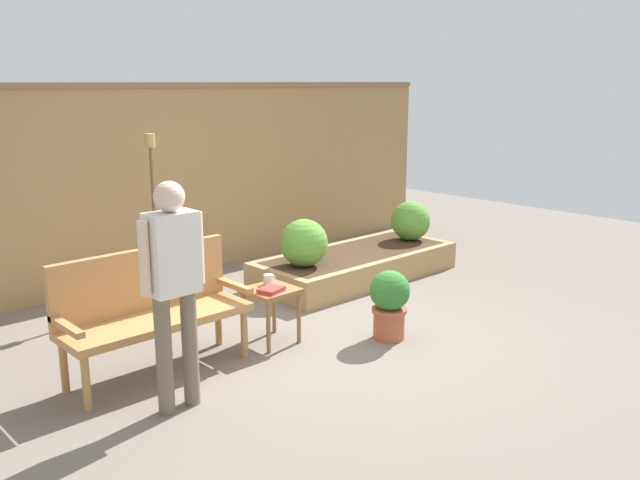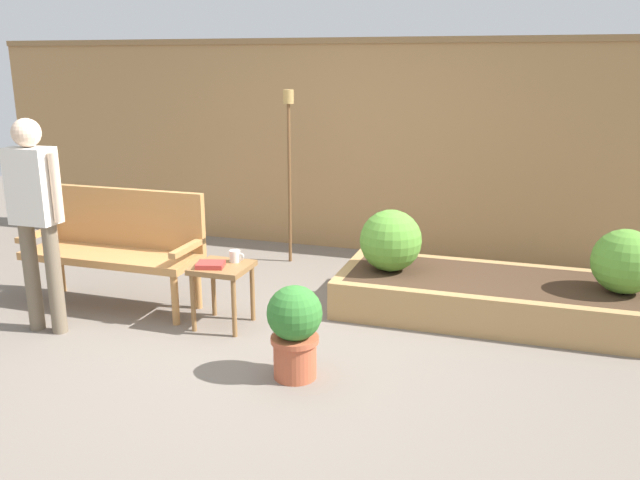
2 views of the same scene
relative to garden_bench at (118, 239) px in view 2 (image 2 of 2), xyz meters
The scene contains 12 objects.
ground_plane 1.54m from the garden_bench, 16.39° to the right, with size 14.00×14.00×0.00m, color #70665B.
fence_back 2.65m from the garden_bench, 57.85° to the left, with size 8.40×0.14×2.16m.
garden_bench is the anchor object (origin of this frame).
side_table 1.04m from the garden_bench, 10.19° to the right, with size 0.40×0.40×0.48m.
cup_on_table 1.08m from the garden_bench, ahead, with size 0.12×0.08×0.09m.
book_on_table 0.99m from the garden_bench, 14.95° to the right, with size 0.20×0.16×0.04m, color #B2332D.
potted_boxwood 2.00m from the garden_bench, 23.96° to the right, with size 0.35×0.35×0.61m.
raised_planter_bed 3.03m from the garden_bench, 12.68° to the left, with size 2.40×1.00×0.30m.
shrub_near_bench 2.20m from the garden_bench, 16.47° to the left, with size 0.50×0.50×0.50m.
shrub_far_corner 3.89m from the garden_bench, ahead, with size 0.47×0.47×0.47m.
tiki_torch 1.88m from the garden_bench, 58.92° to the left, with size 0.10×0.10×1.68m.
person_by_bench 0.79m from the garden_bench, 105.48° to the right, with size 0.47×0.20×1.56m.
Camera 2 is at (1.75, -3.96, 1.94)m, focal length 36.90 mm.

